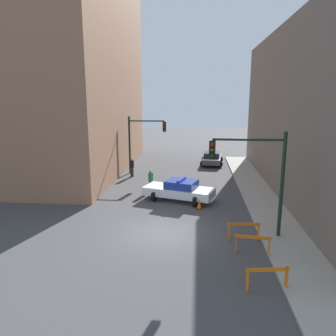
{
  "coord_description": "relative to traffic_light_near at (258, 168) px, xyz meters",
  "views": [
    {
      "loc": [
        1.8,
        -15.79,
        6.9
      ],
      "look_at": [
        -0.33,
        7.42,
        1.83
      ],
      "focal_mm": 35.0,
      "sensor_mm": 36.0,
      "label": 1
    }
  ],
  "objects": [
    {
      "name": "ground_plane",
      "position": [
        -4.73,
        0.07,
        -3.53
      ],
      "size": [
        120.0,
        120.0,
        0.0
      ],
      "primitive_type": "plane",
      "color": "#424244"
    },
    {
      "name": "sidewalk_right",
      "position": [
        1.47,
        0.07,
        -3.47
      ],
      "size": [
        2.4,
        44.0,
        0.12
      ],
      "color": "#9E998E",
      "rests_on": "ground_plane"
    },
    {
      "name": "barrier_front",
      "position": [
        -0.34,
        -4.73,
        -2.91
      ],
      "size": [
        1.59,
        0.39,
        0.9
      ],
      "rotation": [
        0.0,
        0.0,
        0.15
      ],
      "color": "orange",
      "rests_on": "ground_plane"
    },
    {
      "name": "pedestrian_crossing",
      "position": [
        -6.36,
        7.61,
        -2.67
      ],
      "size": [
        0.48,
        0.48,
        1.66
      ],
      "rotation": [
        0.0,
        0.0,
        5.17
      ],
      "color": "#474C66",
      "rests_on": "ground_plane"
    },
    {
      "name": "traffic_light_far",
      "position": [
        -8.03,
        13.43,
        -0.13
      ],
      "size": [
        3.44,
        0.35,
        5.2
      ],
      "color": "black",
      "rests_on": "ground_plane"
    },
    {
      "name": "traffic_cone",
      "position": [
        -2.75,
        4.0,
        -3.21
      ],
      "size": [
        0.36,
        0.36,
        0.66
      ],
      "color": "black",
      "rests_on": "ground_plane"
    },
    {
      "name": "traffic_light_near",
      "position": [
        0.0,
        0.0,
        0.0
      ],
      "size": [
        3.64,
        0.35,
        5.2
      ],
      "color": "black",
      "rests_on": "sidewalk_right"
    },
    {
      "name": "pedestrian_corner",
      "position": [
        -8.68,
        12.07,
        -2.67
      ],
      "size": [
        0.43,
        0.43,
        1.66
      ],
      "rotation": [
        0.0,
        0.0,
        4.95
      ],
      "color": "#382D23",
      "rests_on": "ground_plane"
    },
    {
      "name": "barrier_back",
      "position": [
        -0.61,
        -0.45,
        -2.91
      ],
      "size": [
        1.6,
        0.3,
        0.9
      ],
      "rotation": [
        0.0,
        0.0,
        0.09
      ],
      "color": "orange",
      "rests_on": "ground_plane"
    },
    {
      "name": "police_car",
      "position": [
        -4.11,
        5.65,
        -2.81
      ],
      "size": [
        5.04,
        3.18,
        1.52
      ],
      "rotation": [
        0.0,
        0.0,
        1.27
      ],
      "color": "white",
      "rests_on": "ground_plane"
    },
    {
      "name": "barrier_mid",
      "position": [
        -0.43,
        -1.95,
        -2.91
      ],
      "size": [
        1.59,
        0.34,
        0.9
      ],
      "rotation": [
        0.0,
        0.0,
        -0.12
      ],
      "color": "orange",
      "rests_on": "ground_plane"
    },
    {
      "name": "building_corner_left",
      "position": [
        -16.73,
        14.07,
        5.2
      ],
      "size": [
        14.0,
        20.0,
        17.45
      ],
      "color": "#93664C",
      "rests_on": "ground_plane"
    },
    {
      "name": "parked_car_near",
      "position": [
        -1.44,
        18.03,
        -2.86
      ],
      "size": [
        2.49,
        4.43,
        1.31
      ],
      "rotation": [
        0.0,
        0.0,
        -0.08
      ],
      "color": "#474C51",
      "rests_on": "ground_plane"
    }
  ]
}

